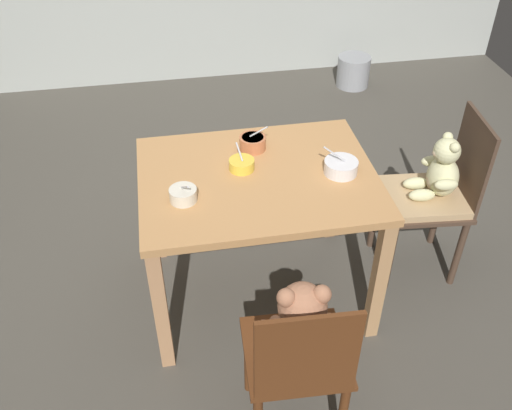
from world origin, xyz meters
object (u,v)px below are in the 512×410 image
Objects in this scene: porridge_bowl_white_near_right at (341,167)px; porridge_bowl_cream_near_left at (183,194)px; dining_table at (258,195)px; porridge_bowl_terracotta_far_center at (253,142)px; teddy_chair_near_front at (299,341)px; metal_pail at (353,71)px; teddy_chair_near_right at (435,186)px; porridge_bowl_yellow_center at (242,164)px.

porridge_bowl_white_near_right reaches higher than porridge_bowl_cream_near_left.
porridge_bowl_terracotta_far_center reaches higher than dining_table.
porridge_bowl_cream_near_left reaches higher than dining_table.
teddy_chair_near_front is 3.19m from metal_pail.
teddy_chair_near_front is at bearing -89.36° from dining_table.
porridge_bowl_cream_near_left is (-0.70, -0.08, -0.00)m from porridge_bowl_white_near_right.
porridge_bowl_terracotta_far_center is at bearing -5.59° from teddy_chair_near_right.
porridge_bowl_terracotta_far_center is 0.44m from porridge_bowl_white_near_right.
teddy_chair_near_right is at bearing -97.97° from metal_pail.
porridge_bowl_white_near_right is 2.43m from metal_pail.
teddy_chair_near_front is 3.17× the size of metal_pail.
metal_pail is (0.83, 2.19, -0.64)m from porridge_bowl_white_near_right.
teddy_chair_near_front is 1.02m from porridge_bowl_terracotta_far_center.
dining_table is at bearing 3.46° from teddy_chair_near_front.
porridge_bowl_yellow_center is at bearing 134.35° from dining_table.
teddy_chair_near_right is at bearing 9.49° from porridge_bowl_white_near_right.
metal_pail is (1.26, 2.09, -0.64)m from porridge_bowl_yellow_center.
porridge_bowl_yellow_center is at bearing 7.65° from teddy_chair_near_front.
porridge_bowl_terracotta_far_center is 1.07× the size of porridge_bowl_yellow_center.
porridge_bowl_yellow_center is at bearing 33.39° from porridge_bowl_cream_near_left.
teddy_chair_near_front is at bearing -112.05° from metal_pail.
teddy_chair_near_right reaches higher than porridge_bowl_white_near_right.
porridge_bowl_white_near_right is at bearing 14.81° from teddy_chair_near_right.
dining_table is 0.39m from porridge_bowl_white_near_right.
porridge_bowl_terracotta_far_center reaches higher than porridge_bowl_yellow_center.
porridge_bowl_cream_near_left reaches higher than porridge_bowl_yellow_center.
dining_table is 1.18× the size of teddy_chair_near_right.
porridge_bowl_terracotta_far_center is (-0.89, 0.17, 0.25)m from teddy_chair_near_right.
teddy_chair_near_front is 1.22m from teddy_chair_near_right.
teddy_chair_near_right is at bearing -0.93° from porridge_bowl_yellow_center.
teddy_chair_near_front reaches higher than dining_table.
porridge_bowl_terracotta_far_center is at bearing 86.20° from dining_table.
porridge_bowl_yellow_center is at bearing 4.39° from teddy_chair_near_right.
porridge_bowl_white_near_right reaches higher than dining_table.
teddy_chair_near_right reaches higher than dining_table.
porridge_bowl_cream_near_left is at bearing -173.84° from porridge_bowl_white_near_right.
porridge_bowl_cream_near_left is at bearing -136.31° from porridge_bowl_terracotta_far_center.
teddy_chair_near_right is 0.99m from porridge_bowl_yellow_center.
porridge_bowl_cream_near_left is (-1.24, -0.17, 0.24)m from teddy_chair_near_right.
porridge_bowl_cream_near_left is at bearing 12.93° from teddy_chair_near_right.
porridge_bowl_white_near_right is 1.30× the size of porridge_bowl_cream_near_left.
porridge_bowl_white_near_right is 0.44m from porridge_bowl_yellow_center.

